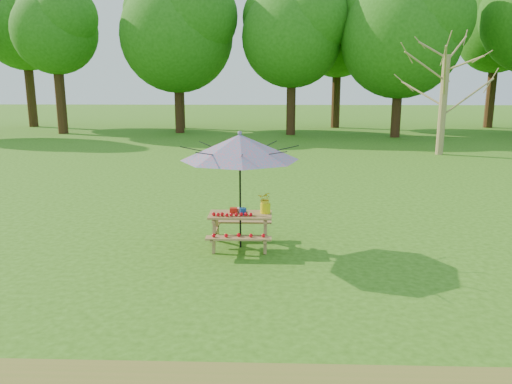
{
  "coord_description": "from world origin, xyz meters",
  "views": [
    {
      "loc": [
        -4.3,
        -7.33,
        3.16
      ],
      "look_at": [
        -4.6,
        1.85,
        1.1
      ],
      "focal_mm": 35.0,
      "sensor_mm": 36.0,
      "label": 1
    }
  ],
  "objects_px": {
    "picnic_table": "(240,231)",
    "flower_bucket": "(265,202)",
    "patio_umbrella": "(240,147)",
    "bare_tree": "(450,11)"
  },
  "relations": [
    {
      "from": "picnic_table",
      "to": "flower_bucket",
      "type": "bearing_deg",
      "value": 9.21
    },
    {
      "from": "flower_bucket",
      "to": "picnic_table",
      "type": "bearing_deg",
      "value": -170.79
    },
    {
      "from": "patio_umbrella",
      "to": "bare_tree",
      "type": "bearing_deg",
      "value": 58.13
    },
    {
      "from": "picnic_table",
      "to": "flower_bucket",
      "type": "xyz_separation_m",
      "value": [
        0.48,
        0.08,
        0.57
      ]
    },
    {
      "from": "bare_tree",
      "to": "patio_umbrella",
      "type": "height_order",
      "value": "bare_tree"
    },
    {
      "from": "bare_tree",
      "to": "flower_bucket",
      "type": "distance_m",
      "value": 15.5
    },
    {
      "from": "flower_bucket",
      "to": "patio_umbrella",
      "type": "bearing_deg",
      "value": -171.11
    },
    {
      "from": "picnic_table",
      "to": "patio_umbrella",
      "type": "relative_size",
      "value": 0.54
    },
    {
      "from": "patio_umbrella",
      "to": "flower_bucket",
      "type": "bearing_deg",
      "value": 8.89
    },
    {
      "from": "bare_tree",
      "to": "patio_umbrella",
      "type": "bearing_deg",
      "value": -121.87
    }
  ]
}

